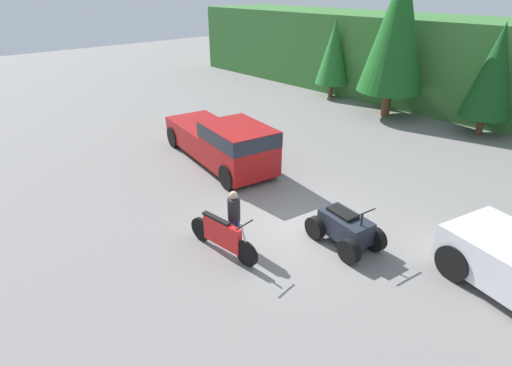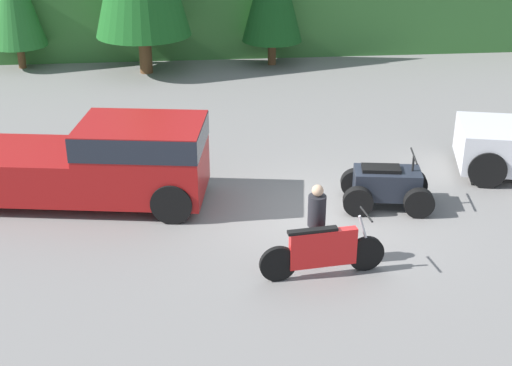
{
  "view_description": "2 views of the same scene",
  "coord_description": "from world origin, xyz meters",
  "px_view_note": "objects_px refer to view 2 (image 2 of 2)",
  "views": [
    {
      "loc": [
        6.5,
        -7.5,
        6.35
      ],
      "look_at": [
        -1.49,
        -0.28,
        0.95
      ],
      "focal_mm": 28.0,
      "sensor_mm": 36.0,
      "label": 1
    },
    {
      "loc": [
        -2.77,
        -13.42,
        7.04
      ],
      "look_at": [
        -1.49,
        -0.28,
        0.95
      ],
      "focal_mm": 50.0,
      "sensor_mm": 36.0,
      "label": 2
    }
  ],
  "objects_px": {
    "rider_person": "(316,221)",
    "quad_atv": "(386,186)",
    "pickup_truck_red": "(95,160)",
    "dirt_bike": "(323,251)"
  },
  "relations": [
    {
      "from": "quad_atv",
      "to": "rider_person",
      "type": "bearing_deg",
      "value": -122.43
    },
    {
      "from": "rider_person",
      "to": "quad_atv",
      "type": "bearing_deg",
      "value": 48.41
    },
    {
      "from": "dirt_bike",
      "to": "rider_person",
      "type": "relative_size",
      "value": 1.46
    },
    {
      "from": "dirt_bike",
      "to": "quad_atv",
      "type": "distance_m",
      "value": 3.27
    },
    {
      "from": "pickup_truck_red",
      "to": "dirt_bike",
      "type": "distance_m",
      "value": 5.66
    },
    {
      "from": "pickup_truck_red",
      "to": "quad_atv",
      "type": "bearing_deg",
      "value": 1.31
    },
    {
      "from": "pickup_truck_red",
      "to": "rider_person",
      "type": "bearing_deg",
      "value": -26.2
    },
    {
      "from": "dirt_bike",
      "to": "rider_person",
      "type": "distance_m",
      "value": 0.59
    },
    {
      "from": "quad_atv",
      "to": "rider_person",
      "type": "height_order",
      "value": "rider_person"
    },
    {
      "from": "quad_atv",
      "to": "pickup_truck_red",
      "type": "bearing_deg",
      "value": -178.86
    }
  ]
}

